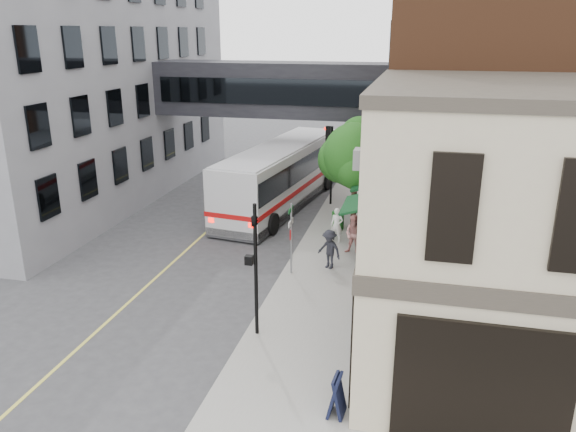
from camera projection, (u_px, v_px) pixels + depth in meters
The scene contains 17 objects.
ground at pixel (226, 369), 16.94m from camera, with size 120.00×120.00×0.00m, color #38383A.
sidewalk_main at pixel (351, 224), 29.39m from camera, with size 4.00×60.00×0.15m, color gray.
corner_building at pixel (553, 240), 15.47m from camera, with size 10.19×8.12×8.45m.
brick_building at pixel (528, 91), 26.37m from camera, with size 13.76×18.00×14.00m.
opposite_building at pixel (41, 78), 33.26m from camera, with size 14.00×24.00×14.00m, color slate.
skyway_bridge at pixel (277, 89), 32.16m from camera, with size 14.00×3.18×3.00m.
traffic_signal_near at pixel (255, 254), 17.76m from camera, with size 0.44×0.22×4.60m.
traffic_signal_far at pixel (329, 150), 31.52m from camera, with size 0.53×0.28×4.50m.
street_sign_pole at pixel (291, 232), 22.70m from camera, with size 0.08×0.75×3.00m.
street_tree at pixel (356, 155), 27.42m from camera, with size 3.80×3.20×5.60m.
lane_marking at pixel (197, 240), 27.27m from camera, with size 0.12×40.00×0.01m, color #D8CC4C.
bus at pixel (281, 173), 32.08m from camera, with size 4.59×13.17×3.47m.
pedestrian_a at pixel (337, 225), 26.43m from camera, with size 0.60×0.40×1.65m, color white.
pedestrian_b at pixel (354, 235), 24.97m from camera, with size 0.88×0.69×1.81m, color pink.
pedestrian_c at pixel (329, 249), 23.48m from camera, with size 1.10×0.63×1.70m, color black.
newspaper_box at pixel (338, 220), 28.18m from camera, with size 0.49×0.44×0.98m, color #155D18.
sandwich_board at pixel (337, 396), 14.53m from camera, with size 0.41×0.64×1.14m, color black.
Camera 1 is at (5.24, -13.78, 9.72)m, focal length 35.00 mm.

